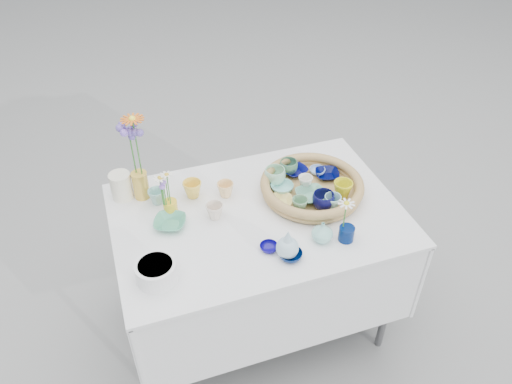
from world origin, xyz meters
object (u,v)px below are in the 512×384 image
object	(u,v)px
wicker_tray	(312,187)
tall_vase_yellow	(141,185)
display_table	(257,320)
bud_vase_seafoam	(322,232)

from	to	relation	value
wicker_tray	tall_vase_yellow	distance (m)	0.78
display_table	bud_vase_seafoam	bearing A→B (deg)	-51.07
bud_vase_seafoam	tall_vase_yellow	world-z (taller)	tall_vase_yellow
display_table	bud_vase_seafoam	xyz separation A→B (m)	(0.20, -0.24, 0.81)
display_table	tall_vase_yellow	xyz separation A→B (m)	(-0.46, 0.28, 0.83)
bud_vase_seafoam	tall_vase_yellow	xyz separation A→B (m)	(-0.66, 0.52, 0.02)
wicker_tray	tall_vase_yellow	xyz separation A→B (m)	(-0.74, 0.23, 0.03)
display_table	wicker_tray	world-z (taller)	wicker_tray
wicker_tray	tall_vase_yellow	size ratio (longest dim) A/B	3.55
display_table	tall_vase_yellow	distance (m)	0.99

